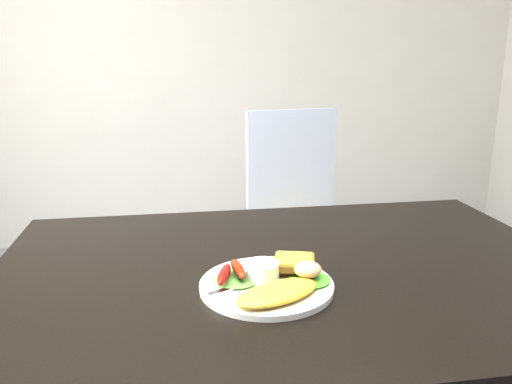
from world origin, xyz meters
TOP-DOWN VIEW (x-y plane):
  - room_back_panel at (0.00, 2.25)m, footprint 4.00×0.04m
  - dining_table at (0.00, 0.00)m, footprint 1.20×0.80m
  - dining_chair at (0.28, 1.03)m, footprint 0.47×0.47m
  - person at (-0.16, 0.87)m, footprint 0.67×0.51m
  - plate at (-0.07, -0.09)m, footprint 0.25×0.25m
  - lettuce_left at (-0.12, -0.08)m, footprint 0.11×0.11m
  - lettuce_right at (0.01, -0.10)m, footprint 0.11×0.10m
  - omelette at (-0.06, -0.15)m, footprint 0.18×0.14m
  - sausage_a at (-0.15, -0.09)m, footprint 0.04×0.09m
  - sausage_b at (-0.12, -0.07)m, footprint 0.03×0.09m
  - ramekin at (-0.07, -0.08)m, footprint 0.08×0.08m
  - toast_a at (-0.04, -0.04)m, footprint 0.07×0.07m
  - toast_b at (-0.01, -0.06)m, footprint 0.09×0.09m
  - potato_salad at (0.01, -0.10)m, footprint 0.06×0.05m
  - fork at (-0.11, -0.10)m, footprint 0.14×0.07m

SIDE VIEW (x-z plane):
  - dining_chair at x=0.28m, z-range 0.43..0.47m
  - dining_table at x=0.00m, z-range 0.71..0.75m
  - plate at x=-0.07m, z-range 0.75..0.76m
  - fork at x=-0.11m, z-range 0.76..0.77m
  - lettuce_right at x=0.01m, z-range 0.76..0.77m
  - lettuce_left at x=-0.12m, z-range 0.76..0.77m
  - toast_a at x=-0.04m, z-range 0.76..0.77m
  - omelette at x=-0.06m, z-range 0.76..0.78m
  - ramekin at x=-0.07m, z-range 0.76..0.80m
  - toast_b at x=-0.01m, z-range 0.77..0.79m
  - sausage_a at x=-0.15m, z-range 0.77..0.79m
  - sausage_b at x=-0.12m, z-range 0.77..0.79m
  - potato_salad at x=0.01m, z-range 0.77..0.80m
  - person at x=-0.16m, z-range 0.00..1.68m
  - room_back_panel at x=0.00m, z-range 0.00..2.70m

